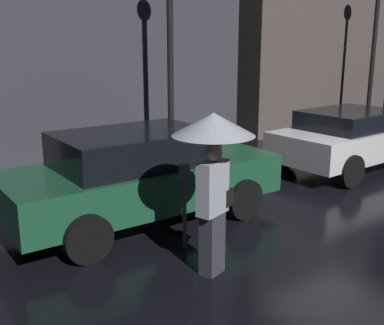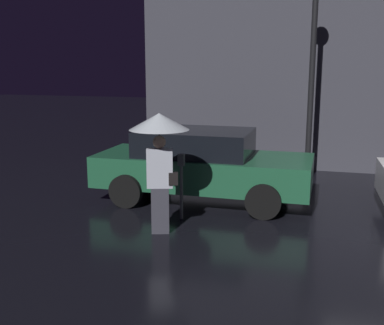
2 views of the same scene
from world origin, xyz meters
TOP-DOWN VIEW (x-y plane):
  - ground_plane at (0.00, 0.00)m, footprint 60.00×60.00m
  - building_facade_right at (5.42, 6.50)m, footprint 6.41×3.00m
  - parked_car_green at (-3.96, 1.33)m, footprint 4.59×2.04m
  - parked_car_white at (1.67, 1.34)m, footprint 4.09×2.02m
  - pedestrian_with_umbrella at (-4.15, -0.82)m, footprint 1.03×1.03m
  - parking_meter at (-4.01, 0.00)m, footprint 0.12×0.10m
  - street_lamp_near at (-1.80, 3.66)m, footprint 0.39×0.39m
  - street_lamp_far at (5.93, 3.83)m, footprint 0.40×0.40m

SIDE VIEW (x-z plane):
  - ground_plane at x=0.00m, z-range 0.00..0.00m
  - parked_car_white at x=1.67m, z-range 0.06..1.45m
  - parking_meter at x=-4.01m, z-range 0.15..1.42m
  - parked_car_green at x=-3.96m, z-range 0.04..1.58m
  - pedestrian_with_umbrella at x=-4.15m, z-range 0.59..2.71m
  - street_lamp_near at x=-1.80m, z-range 0.79..5.67m
  - street_lamp_far at x=5.93m, z-range 0.82..5.74m
  - building_facade_right at x=5.42m, z-range 0.00..7.61m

